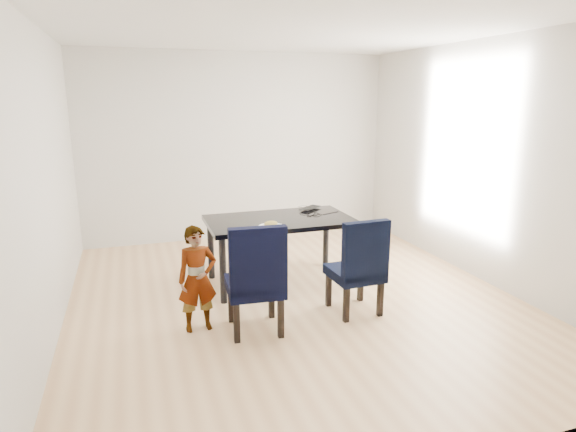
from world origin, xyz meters
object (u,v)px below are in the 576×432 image
object	(u,v)px
chair_left	(254,276)
chair_right	(355,265)
plate	(271,227)
laptop	(307,208)
dining_table	(280,251)
child	(197,279)

from	to	relation	value
chair_left	chair_right	world-z (taller)	chair_left
chair_right	plate	world-z (taller)	chair_right
plate	laptop	distance (m)	0.95
laptop	chair_right	bearing A→B (deg)	51.86
dining_table	child	distance (m)	1.36
chair_right	plate	xyz separation A→B (m)	(-0.66, 0.61, 0.28)
child	plate	xyz separation A→B (m)	(0.84, 0.52, 0.27)
dining_table	laptop	world-z (taller)	laptop
chair_right	laptop	distance (m)	1.34
chair_right	dining_table	bearing A→B (deg)	113.31
child	laptop	size ratio (longest dim) A/B	3.03
chair_left	chair_right	size ratio (longest dim) A/B	1.06
chair_left	plate	size ratio (longest dim) A/B	3.60
chair_left	child	xyz separation A→B (m)	(-0.48, 0.17, -0.03)
plate	dining_table	bearing A→B (deg)	60.32
chair_right	plate	size ratio (longest dim) A/B	3.40
plate	laptop	bearing A→B (deg)	46.88
chair_left	plate	distance (m)	0.82
chair_right	laptop	xyz separation A→B (m)	(-0.01, 1.31, 0.28)
child	laptop	xyz separation A→B (m)	(1.50, 1.22, 0.28)
chair_left	laptop	distance (m)	1.74
dining_table	chair_right	distance (m)	1.07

